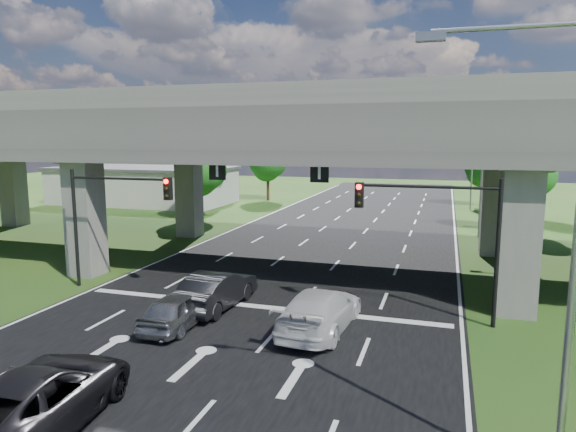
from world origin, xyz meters
The scene contains 19 objects.
ground centered at (0.00, 0.00, 0.00)m, with size 160.00×160.00×0.00m, color #1D4115.
road centered at (0.00, 10.00, 0.01)m, with size 18.00×120.00×0.03m, color black.
overpass centered at (0.00, 12.00, 7.92)m, with size 80.00×15.00×10.00m.
warehouse centered at (-26.00, 35.00, 2.00)m, with size 20.00×10.00×4.00m, color #9E9E99.
signal_right centered at (7.82, 3.94, 4.19)m, with size 5.76×0.54×6.00m.
signal_left centered at (-7.82, 3.94, 4.19)m, with size 5.76×0.54×6.00m.
streetlight_near centered at (10.10, -6.00, 5.85)m, with size 3.38×0.25×10.00m.
streetlight_far centered at (10.10, 24.00, 5.85)m, with size 3.38×0.25×10.00m.
streetlight_beyond centered at (10.10, 40.00, 5.85)m, with size 3.38×0.25×10.00m.
tree_left_near centered at (-13.95, 26.00, 4.82)m, with size 4.50×4.50×7.80m.
tree_left_mid centered at (-16.95, 34.00, 4.17)m, with size 3.91×3.90×6.76m.
tree_left_far centered at (-12.95, 42.00, 5.14)m, with size 4.80×4.80×8.32m.
tree_right_near centered at (13.05, 28.00, 4.50)m, with size 4.20×4.20×7.28m.
tree_right_mid centered at (16.05, 36.00, 4.17)m, with size 3.91×3.90×6.76m.
tree_right_far centered at (12.05, 44.00, 4.82)m, with size 4.50×4.50×7.80m.
car_silver centered at (-2.10, 0.14, 0.74)m, with size 1.68×4.16×1.42m, color gray.
car_dark centered at (-1.64, 2.80, 0.86)m, with size 1.76×5.06×1.67m, color black.
car_white centered at (3.41, 1.51, 0.85)m, with size 2.30×5.66×1.64m, color silver.
car_trailing centered at (-1.91, -7.42, 0.87)m, with size 2.78×6.03×1.68m, color black.
Camera 1 is at (7.94, -17.36, 7.53)m, focal length 32.00 mm.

